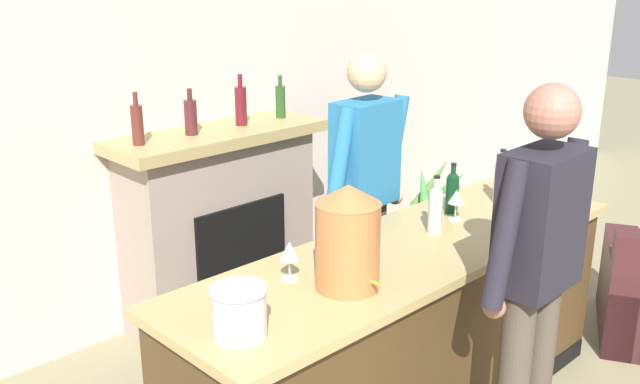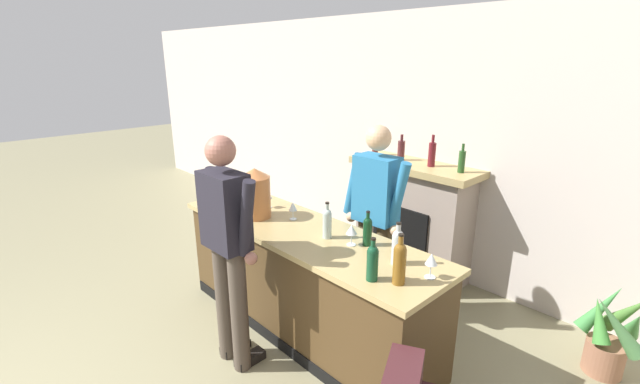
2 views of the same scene
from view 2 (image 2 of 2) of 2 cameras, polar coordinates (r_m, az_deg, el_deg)
wall_back_panel at (r=4.81m, az=12.73°, el=6.23°), size 12.00×0.07×2.75m
bar_counter at (r=3.73m, az=-2.14°, el=-11.70°), size 2.56×0.75×0.93m
fireplace_stone at (r=4.71m, az=12.17°, el=-3.40°), size 1.38×0.52×1.56m
potted_plant_corner at (r=3.96m, az=34.35°, el=-15.35°), size 0.52×0.52×0.72m
person_customer at (r=3.17m, az=-12.20°, el=-6.92°), size 0.66×0.31×1.79m
person_bartender at (r=3.69m, az=7.34°, el=-3.35°), size 0.66×0.32×1.77m
copper_dispenser at (r=3.77m, az=-8.63°, el=-0.10°), size 0.27×0.31×0.44m
ice_bucket_steel at (r=4.27m, az=-13.08°, el=-0.08°), size 0.21×0.21×0.19m
wine_bottle_cabernet_heavy at (r=2.97m, az=10.30°, el=-7.01°), size 0.08×0.08×0.30m
wine_bottle_port_short at (r=2.74m, az=7.01°, el=-9.15°), size 0.08×0.08×0.29m
wine_bottle_chardonnay_pale at (r=2.72m, az=10.57°, el=-9.10°), size 0.08×0.08×0.34m
wine_bottle_burgundy_dark at (r=3.23m, az=6.35°, el=-5.06°), size 0.07×0.07×0.27m
wine_bottle_rose_blush at (r=3.33m, az=0.96°, el=-4.02°), size 0.07×0.07×0.30m
wine_glass_mid_counter at (r=2.84m, az=14.63°, el=-8.79°), size 0.08×0.08×0.17m
wine_glass_front_left at (r=3.71m, az=-3.64°, el=-1.99°), size 0.07×0.07×0.16m
wine_glass_by_dispenser at (r=3.22m, az=4.23°, el=-5.11°), size 0.08×0.08×0.16m
wine_glass_front_right at (r=4.02m, az=-7.00°, el=-0.40°), size 0.08×0.08×0.17m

